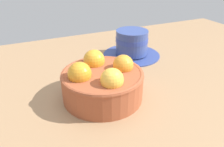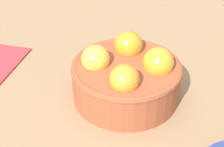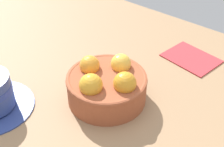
{
  "view_description": "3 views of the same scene",
  "coord_description": "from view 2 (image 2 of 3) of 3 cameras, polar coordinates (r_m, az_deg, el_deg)",
  "views": [
    {
      "loc": [
        13.7,
        34.45,
        24.97
      ],
      "look_at": [
        -1.61,
        0.92,
        5.42
      ],
      "focal_mm": 35.3,
      "sensor_mm": 36.0,
      "label": 1
    },
    {
      "loc": [
        -38.81,
        -1.96,
        31.42
      ],
      "look_at": [
        -1.63,
        1.9,
        5.1
      ],
      "focal_mm": 52.55,
      "sensor_mm": 36.0,
      "label": 2
    },
    {
      "loc": [
        31.0,
        -35.77,
        42.19
      ],
      "look_at": [
        0.13,
        1.48,
        5.57
      ],
      "focal_mm": 49.74,
      "sensor_mm": 36.0,
      "label": 3
    }
  ],
  "objects": [
    {
      "name": "ground_plane",
      "position": [
        0.52,
        2.31,
        -5.94
      ],
      "size": [
        133.58,
        80.9,
        4.85
      ],
      "primitive_type": "cube",
      "color": "#997551"
    },
    {
      "name": "terracotta_bowl",
      "position": [
        0.48,
        2.53,
        -0.41
      ],
      "size": [
        15.93,
        15.93,
        8.48
      ],
      "color": "#9E4C2D",
      "rests_on": "ground_plane"
    }
  ]
}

